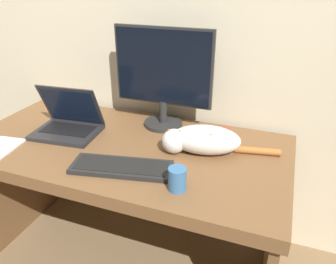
% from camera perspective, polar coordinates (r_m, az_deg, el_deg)
% --- Properties ---
extents(wall_back, '(6.40, 0.06, 2.60)m').
position_cam_1_polar(wall_back, '(1.80, -1.90, 20.92)').
color(wall_back, beige).
rests_on(wall_back, ground_plane).
extents(desk, '(1.55, 0.77, 0.72)m').
position_cam_1_polar(desk, '(1.66, -7.38, -6.56)').
color(desk, brown).
rests_on(desk, ground_plane).
extents(monitor, '(0.51, 0.20, 0.51)m').
position_cam_1_polar(monitor, '(1.67, -0.87, 9.77)').
color(monitor, '#282828').
rests_on(monitor, desk).
extents(laptop, '(0.34, 0.27, 0.24)m').
position_cam_1_polar(laptop, '(1.74, -16.99, 1.41)').
color(laptop, '#232326').
rests_on(laptop, desk).
extents(external_keyboard, '(0.44, 0.23, 0.02)m').
position_cam_1_polar(external_keyboard, '(1.39, -8.10, -6.06)').
color(external_keyboard, black).
rests_on(external_keyboard, desk).
extents(cat, '(0.52, 0.21, 0.13)m').
position_cam_1_polar(cat, '(1.48, 5.88, -1.31)').
color(cat, silver).
rests_on(cat, desk).
extents(coffee_mug, '(0.07, 0.07, 0.09)m').
position_cam_1_polar(coffee_mug, '(1.24, 1.62, -8.19)').
color(coffee_mug, teal).
rests_on(coffee_mug, desk).
extents(small_toy, '(0.04, 0.04, 0.04)m').
position_cam_1_polar(small_toy, '(1.66, 9.90, -0.07)').
color(small_toy, red).
rests_on(small_toy, desk).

